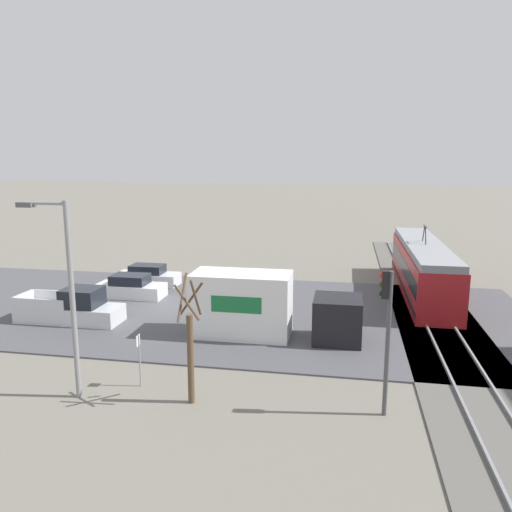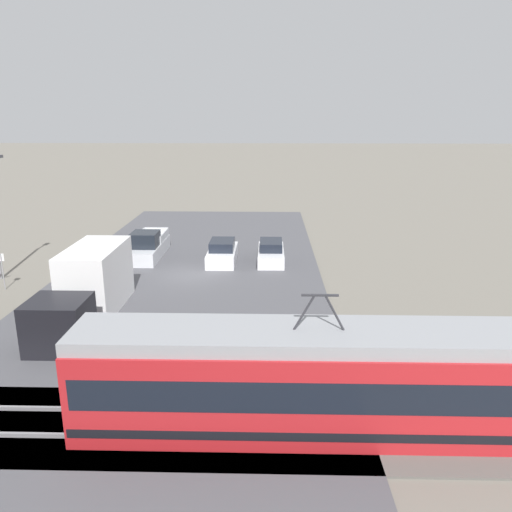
{
  "view_description": "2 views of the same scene",
  "coord_description": "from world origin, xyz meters",
  "px_view_note": "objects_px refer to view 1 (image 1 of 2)",
  "views": [
    {
      "loc": [
        27.69,
        10.73,
        8.88
      ],
      "look_at": [
        0.26,
        5.7,
        3.47
      ],
      "focal_mm": 35.0,
      "sensor_mm": 36.0,
      "label": 1
    },
    {
      "loc": [
        -4.86,
        29.68,
        9.63
      ],
      "look_at": [
        -4.25,
        5.57,
        2.87
      ],
      "focal_mm": 35.0,
      "sensor_mm": 36.0,
      "label": 2
    }
  ],
  "objects_px": {
    "sedan_car_1": "(130,288)",
    "street_lamp_near_crossing": "(66,286)",
    "light_rail_tram": "(422,268)",
    "box_truck": "(264,308)",
    "no_parking_sign": "(139,355)",
    "pickup_truck": "(72,309)",
    "street_tree": "(190,346)",
    "traffic_light_pole": "(386,323)",
    "sedan_car_0": "(148,276)"
  },
  "relations": [
    {
      "from": "traffic_light_pole",
      "to": "street_tree",
      "type": "relative_size",
      "value": 1.08
    },
    {
      "from": "light_rail_tram",
      "to": "no_parking_sign",
      "type": "height_order",
      "value": "light_rail_tram"
    },
    {
      "from": "light_rail_tram",
      "to": "street_tree",
      "type": "relative_size",
      "value": 3.11
    },
    {
      "from": "street_tree",
      "to": "sedan_car_1",
      "type": "bearing_deg",
      "value": -147.53
    },
    {
      "from": "sedan_car_0",
      "to": "no_parking_sign",
      "type": "xyz_separation_m",
      "value": [
        15.35,
        6.02,
        0.64
      ]
    },
    {
      "from": "sedan_car_1",
      "to": "street_lamp_near_crossing",
      "type": "relative_size",
      "value": 0.59
    },
    {
      "from": "box_truck",
      "to": "street_lamp_near_crossing",
      "type": "xyz_separation_m",
      "value": [
        7.64,
        -6.08,
        2.78
      ]
    },
    {
      "from": "traffic_light_pole",
      "to": "no_parking_sign",
      "type": "relative_size",
      "value": 2.44
    },
    {
      "from": "sedan_car_0",
      "to": "traffic_light_pole",
      "type": "relative_size",
      "value": 0.86
    },
    {
      "from": "no_parking_sign",
      "to": "sedan_car_1",
      "type": "bearing_deg",
      "value": -154.13
    },
    {
      "from": "pickup_truck",
      "to": "street_tree",
      "type": "bearing_deg",
      "value": 50.55
    },
    {
      "from": "box_truck",
      "to": "pickup_truck",
      "type": "distance_m",
      "value": 10.83
    },
    {
      "from": "light_rail_tram",
      "to": "no_parking_sign",
      "type": "relative_size",
      "value": 7.03
    },
    {
      "from": "light_rail_tram",
      "to": "street_lamp_near_crossing",
      "type": "bearing_deg",
      "value": -40.05
    },
    {
      "from": "sedan_car_0",
      "to": "sedan_car_1",
      "type": "bearing_deg",
      "value": -176.95
    },
    {
      "from": "pickup_truck",
      "to": "street_tree",
      "type": "height_order",
      "value": "street_tree"
    },
    {
      "from": "traffic_light_pole",
      "to": "sedan_car_1",
      "type": "bearing_deg",
      "value": -129.81
    },
    {
      "from": "light_rail_tram",
      "to": "sedan_car_1",
      "type": "xyz_separation_m",
      "value": [
        4.66,
        -18.8,
        -1.03
      ]
    },
    {
      "from": "street_tree",
      "to": "street_lamp_near_crossing",
      "type": "distance_m",
      "value": 5.06
    },
    {
      "from": "sedan_car_0",
      "to": "no_parking_sign",
      "type": "relative_size",
      "value": 2.09
    },
    {
      "from": "light_rail_tram",
      "to": "street_tree",
      "type": "height_order",
      "value": "street_tree"
    },
    {
      "from": "box_truck",
      "to": "sedan_car_1",
      "type": "bearing_deg",
      "value": -120.15
    },
    {
      "from": "box_truck",
      "to": "street_lamp_near_crossing",
      "type": "bearing_deg",
      "value": -38.49
    },
    {
      "from": "light_rail_tram",
      "to": "sedan_car_0",
      "type": "relative_size",
      "value": 3.36
    },
    {
      "from": "light_rail_tram",
      "to": "sedan_car_1",
      "type": "height_order",
      "value": "light_rail_tram"
    },
    {
      "from": "light_rail_tram",
      "to": "traffic_light_pole",
      "type": "relative_size",
      "value": 2.88
    },
    {
      "from": "light_rail_tram",
      "to": "traffic_light_pole",
      "type": "distance_m",
      "value": 17.75
    },
    {
      "from": "street_lamp_near_crossing",
      "to": "street_tree",
      "type": "bearing_deg",
      "value": 94.38
    },
    {
      "from": "no_parking_sign",
      "to": "traffic_light_pole",
      "type": "bearing_deg",
      "value": 86.39
    },
    {
      "from": "light_rail_tram",
      "to": "box_truck",
      "type": "xyz_separation_m",
      "value": [
        10.33,
        -9.03,
        -0.15
      ]
    },
    {
      "from": "pickup_truck",
      "to": "street_lamp_near_crossing",
      "type": "xyz_separation_m",
      "value": [
        7.98,
        4.72,
        3.54
      ]
    },
    {
      "from": "pickup_truck",
      "to": "street_lamp_near_crossing",
      "type": "distance_m",
      "value": 9.93
    },
    {
      "from": "sedan_car_1",
      "to": "street_lamp_near_crossing",
      "type": "height_order",
      "value": "street_lamp_near_crossing"
    },
    {
      "from": "sedan_car_1",
      "to": "street_lamp_near_crossing",
      "type": "bearing_deg",
      "value": -164.52
    },
    {
      "from": "pickup_truck",
      "to": "sedan_car_1",
      "type": "bearing_deg",
      "value": 169.07
    },
    {
      "from": "light_rail_tram",
      "to": "pickup_truck",
      "type": "distance_m",
      "value": 22.22
    },
    {
      "from": "sedan_car_0",
      "to": "no_parking_sign",
      "type": "distance_m",
      "value": 16.5
    },
    {
      "from": "sedan_car_1",
      "to": "street_tree",
      "type": "xyz_separation_m",
      "value": [
        12.97,
        8.25,
        1.51
      ]
    },
    {
      "from": "no_parking_sign",
      "to": "sedan_car_0",
      "type": "bearing_deg",
      "value": -158.6
    },
    {
      "from": "pickup_truck",
      "to": "traffic_light_pole",
      "type": "xyz_separation_m",
      "value": [
        7.3,
        16.18,
        2.58
      ]
    },
    {
      "from": "no_parking_sign",
      "to": "box_truck",
      "type": "bearing_deg",
      "value": 148.35
    },
    {
      "from": "light_rail_tram",
      "to": "pickup_truck",
      "type": "bearing_deg",
      "value": -63.25
    },
    {
      "from": "light_rail_tram",
      "to": "street_tree",
      "type": "bearing_deg",
      "value": -30.89
    },
    {
      "from": "light_rail_tram",
      "to": "pickup_truck",
      "type": "height_order",
      "value": "light_rail_tram"
    },
    {
      "from": "light_rail_tram",
      "to": "sedan_car_1",
      "type": "bearing_deg",
      "value": -76.07
    },
    {
      "from": "sedan_car_0",
      "to": "street_lamp_near_crossing",
      "type": "height_order",
      "value": "street_lamp_near_crossing"
    },
    {
      "from": "traffic_light_pole",
      "to": "street_tree",
      "type": "distance_m",
      "value": 7.01
    },
    {
      "from": "traffic_light_pole",
      "to": "no_parking_sign",
      "type": "height_order",
      "value": "traffic_light_pole"
    },
    {
      "from": "traffic_light_pole",
      "to": "street_lamp_near_crossing",
      "type": "bearing_deg",
      "value": -86.57
    },
    {
      "from": "sedan_car_1",
      "to": "light_rail_tram",
      "type": "bearing_deg",
      "value": -76.07
    }
  ]
}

